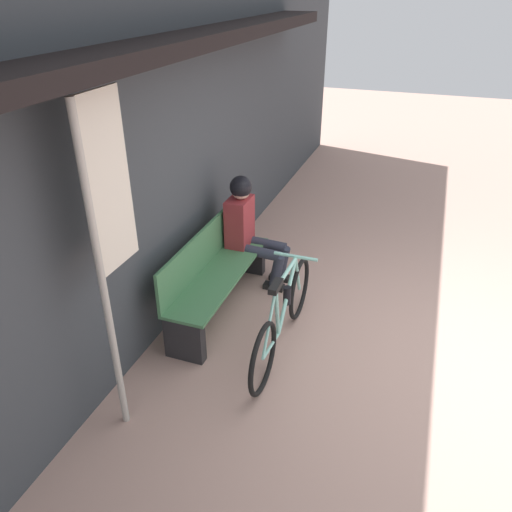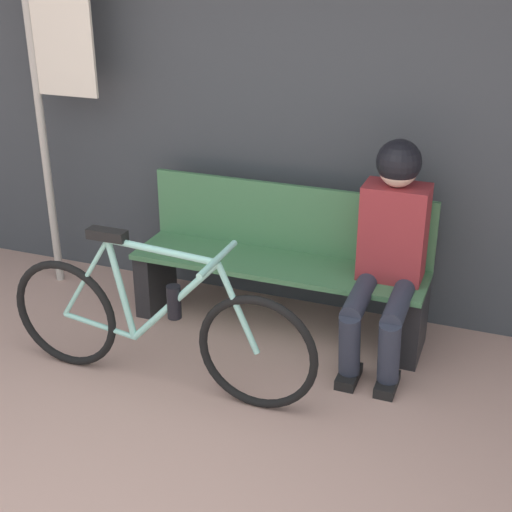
{
  "view_description": "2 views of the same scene",
  "coord_description": "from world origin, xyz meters",
  "views": [
    {
      "loc": [
        -3.73,
        0.37,
        2.92
      ],
      "look_at": [
        -0.01,
        1.71,
        0.72
      ],
      "focal_mm": 35.0,
      "sensor_mm": 36.0,
      "label": 1
    },
    {
      "loc": [
        1.26,
        -1.36,
        2.1
      ],
      "look_at": [
        0.08,
        1.73,
        0.62
      ],
      "focal_mm": 50.0,
      "sensor_mm": 36.0,
      "label": 2
    }
  ],
  "objects": [
    {
      "name": "person_seated",
      "position": [
        0.69,
        2.04,
        0.68
      ],
      "size": [
        0.34,
        0.65,
        1.19
      ],
      "color": "#2D3342",
      "rests_on": "ground_plane"
    },
    {
      "name": "bicycle",
      "position": [
        -0.31,
        1.35,
        0.34
      ],
      "size": [
        1.68,
        0.4,
        0.82
      ],
      "color": "black",
      "rests_on": "ground_plane"
    },
    {
      "name": "banner_pole",
      "position": [
        -1.39,
        2.21,
        1.57
      ],
      "size": [
        0.45,
        0.05,
        2.38
      ],
      "color": "#B7B2A8",
      "rests_on": "ground_plane"
    },
    {
      "name": "storefront_wall",
      "position": [
        0.0,
        2.53,
        1.66
      ],
      "size": [
        12.0,
        0.56,
        3.2
      ],
      "color": "#3D4247",
      "rests_on": "ground_plane"
    },
    {
      "name": "park_bench_near",
      "position": [
        0.06,
        2.16,
        0.39
      ],
      "size": [
        1.68,
        0.42,
        0.83
      ],
      "color": "#477F51",
      "rests_on": "ground_plane"
    }
  ]
}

